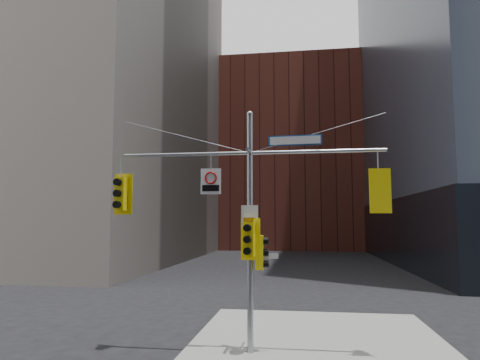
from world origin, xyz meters
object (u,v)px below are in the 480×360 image
(street_sign_blade, at_px, (295,140))
(regulatory_sign_arm, at_px, (211,180))
(traffic_light_west_arm, at_px, (121,194))
(traffic_light_pole_front, at_px, (249,239))
(signal_assembly, at_px, (250,205))
(traffic_light_pole_side, at_px, (261,252))
(traffic_light_east_arm, at_px, (379,191))

(street_sign_blade, bearing_deg, regulatory_sign_arm, -176.77)
(traffic_light_west_arm, height_order, traffic_light_pole_front, traffic_light_west_arm)
(signal_assembly, height_order, regulatory_sign_arm, signal_assembly)
(traffic_light_west_arm, bearing_deg, signal_assembly, 6.30)
(traffic_light_pole_front, height_order, regulatory_sign_arm, regulatory_sign_arm)
(traffic_light_west_arm, height_order, traffic_light_pole_side, traffic_light_west_arm)
(traffic_light_west_arm, distance_m, traffic_light_east_arm, 7.84)
(signal_assembly, height_order, traffic_light_pole_side, signal_assembly)
(traffic_light_west_arm, bearing_deg, traffic_light_pole_side, 6.43)
(signal_assembly, xyz_separation_m, traffic_light_pole_front, (0.00, -0.27, -1.00))
(traffic_light_pole_front, xyz_separation_m, regulatory_sign_arm, (-1.20, 0.25, 1.76))
(signal_assembly, bearing_deg, traffic_light_east_arm, 0.01)
(signal_assembly, distance_m, street_sign_blade, 2.36)
(street_sign_blade, bearing_deg, traffic_light_east_arm, 2.67)
(regulatory_sign_arm, bearing_deg, traffic_light_west_arm, -179.84)
(signal_assembly, xyz_separation_m, traffic_light_pole_side, (0.32, 0.01, -1.40))
(signal_assembly, distance_m, traffic_light_west_arm, 4.12)
(signal_assembly, relative_size, traffic_light_west_arm, 6.17)
(traffic_light_east_arm, distance_m, street_sign_blade, 2.84)
(traffic_light_pole_side, relative_size, traffic_light_pole_front, 0.82)
(traffic_light_east_arm, distance_m, traffic_light_pole_front, 4.00)
(regulatory_sign_arm, bearing_deg, street_sign_blade, 1.34)
(traffic_light_east_arm, bearing_deg, signal_assembly, -2.28)
(signal_assembly, relative_size, street_sign_blade, 4.99)
(signal_assembly, distance_m, traffic_light_pole_front, 1.04)
(signal_assembly, bearing_deg, traffic_light_pole_side, 1.49)
(traffic_light_east_arm, relative_size, traffic_light_pole_side, 1.28)
(signal_assembly, bearing_deg, traffic_light_west_arm, 179.81)
(traffic_light_east_arm, height_order, street_sign_blade, street_sign_blade)
(signal_assembly, height_order, traffic_light_pole_front, signal_assembly)
(street_sign_blade, relative_size, regulatory_sign_arm, 2.04)
(traffic_light_pole_side, distance_m, traffic_light_pole_front, 0.58)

